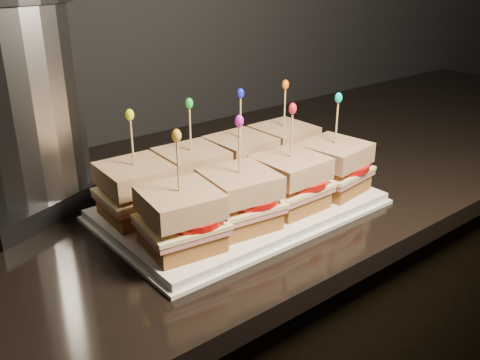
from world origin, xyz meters
TOP-DOWN VIEW (x-y plane):
  - granite_slab at (0.06, 1.67)m, footprint 2.52×0.67m
  - platter at (0.02, 1.56)m, footprint 0.42×0.26m
  - platter_rim at (0.02, 1.56)m, footprint 0.43×0.27m
  - sandwich_0_bread_bot at (-0.13, 1.62)m, footprint 0.10×0.10m
  - sandwich_0_ham at (-0.13, 1.62)m, footprint 0.11×0.10m
  - sandwich_0_cheese at (-0.13, 1.62)m, footprint 0.11×0.10m
  - sandwich_0_tomato at (-0.12, 1.61)m, footprint 0.09×0.09m
  - sandwich_0_bread_top at (-0.13, 1.62)m, footprint 0.10×0.10m
  - sandwich_0_pick at (-0.13, 1.62)m, footprint 0.00×0.00m
  - sandwich_0_frill at (-0.13, 1.62)m, footprint 0.01×0.01m
  - sandwich_1_bread_bot at (-0.03, 1.62)m, footprint 0.10×0.10m
  - sandwich_1_ham at (-0.03, 1.62)m, footprint 0.11×0.10m
  - sandwich_1_cheese at (-0.03, 1.62)m, footprint 0.11×0.11m
  - sandwich_1_tomato at (-0.02, 1.61)m, footprint 0.09×0.09m
  - sandwich_1_bread_top at (-0.03, 1.62)m, footprint 0.10×0.10m
  - sandwich_1_pick at (-0.03, 1.62)m, footprint 0.00×0.00m
  - sandwich_1_frill at (-0.03, 1.62)m, footprint 0.01×0.01m
  - sandwich_2_bread_bot at (0.07, 1.62)m, footprint 0.09×0.09m
  - sandwich_2_ham at (0.07, 1.62)m, footprint 0.10×0.10m
  - sandwich_2_cheese at (0.07, 1.62)m, footprint 0.10×0.10m
  - sandwich_2_tomato at (0.08, 1.61)m, footprint 0.09×0.09m
  - sandwich_2_bread_top at (0.07, 1.62)m, footprint 0.10×0.10m
  - sandwich_2_pick at (0.07, 1.62)m, footprint 0.00×0.00m
  - sandwich_2_frill at (0.07, 1.62)m, footprint 0.01×0.01m
  - sandwich_3_bread_bot at (0.17, 1.62)m, footprint 0.09×0.09m
  - sandwich_3_ham at (0.17, 1.62)m, footprint 0.10×0.10m
  - sandwich_3_cheese at (0.17, 1.62)m, footprint 0.10×0.10m
  - sandwich_3_tomato at (0.18, 1.61)m, footprint 0.09×0.09m
  - sandwich_3_bread_top at (0.17, 1.62)m, footprint 0.09×0.09m
  - sandwich_3_pick at (0.17, 1.62)m, footprint 0.00×0.00m
  - sandwich_3_frill at (0.17, 1.62)m, footprint 0.01×0.01m
  - sandwich_4_bread_bot at (-0.13, 1.50)m, footprint 0.10×0.10m
  - sandwich_4_ham at (-0.13, 1.50)m, footprint 0.11×0.11m
  - sandwich_4_cheese at (-0.13, 1.50)m, footprint 0.12×0.11m
  - sandwich_4_tomato at (-0.12, 1.49)m, footprint 0.09×0.09m
  - sandwich_4_bread_top at (-0.13, 1.50)m, footprint 0.11×0.11m
  - sandwich_4_pick at (-0.13, 1.50)m, footprint 0.00×0.00m
  - sandwich_4_frill at (-0.13, 1.50)m, footprint 0.01×0.01m
  - sandwich_5_bread_bot at (-0.03, 1.50)m, footprint 0.10×0.10m
  - sandwich_5_ham at (-0.03, 1.50)m, footprint 0.11×0.11m
  - sandwich_5_cheese at (-0.03, 1.50)m, footprint 0.12×0.11m
  - sandwich_5_tomato at (-0.02, 1.49)m, footprint 0.09×0.09m
  - sandwich_5_bread_top at (-0.03, 1.50)m, footprint 0.11×0.11m
  - sandwich_5_pick at (-0.03, 1.50)m, footprint 0.00×0.00m
  - sandwich_5_frill at (-0.03, 1.50)m, footprint 0.01×0.01m
  - sandwich_6_bread_bot at (0.07, 1.50)m, footprint 0.09×0.09m
  - sandwich_6_ham at (0.07, 1.50)m, footprint 0.10×0.10m
  - sandwich_6_cheese at (0.07, 1.50)m, footprint 0.10×0.10m
  - sandwich_6_tomato at (0.08, 1.49)m, footprint 0.09×0.09m
  - sandwich_6_bread_top at (0.07, 1.50)m, footprint 0.09×0.09m
  - sandwich_6_pick at (0.07, 1.50)m, footprint 0.00×0.00m
  - sandwich_6_frill at (0.07, 1.50)m, footprint 0.01×0.01m
  - sandwich_7_bread_bot at (0.17, 1.50)m, footprint 0.10×0.10m
  - sandwich_7_ham at (0.17, 1.50)m, footprint 0.11×0.11m
  - sandwich_7_cheese at (0.17, 1.50)m, footprint 0.12×0.11m
  - sandwich_7_tomato at (0.18, 1.49)m, footprint 0.09×0.09m
  - sandwich_7_bread_top at (0.17, 1.50)m, footprint 0.11×0.11m
  - sandwich_7_pick at (0.17, 1.50)m, footprint 0.00×0.00m
  - sandwich_7_frill at (0.17, 1.50)m, footprint 0.01×0.01m
  - appliance_base at (-0.23, 1.81)m, footprint 0.32×0.30m
  - appliance_body at (-0.23, 1.81)m, footprint 0.22×0.22m
  - appliance at (-0.23, 1.81)m, footprint 0.26×0.22m

SIDE VIEW (x-z plane):
  - granite_slab at x=0.06m, z-range 0.91..0.94m
  - platter_rim at x=0.02m, z-range 0.94..0.94m
  - platter at x=0.02m, z-range 0.94..0.96m
  - appliance_base at x=-0.23m, z-range 0.94..0.97m
  - sandwich_0_bread_bot at x=-0.13m, z-range 0.96..0.98m
  - sandwich_1_bread_bot at x=-0.03m, z-range 0.96..0.98m
  - sandwich_2_bread_bot at x=0.07m, z-range 0.96..0.98m
  - sandwich_3_bread_bot at x=0.17m, z-range 0.96..0.98m
  - sandwich_4_bread_bot at x=-0.13m, z-range 0.96..0.98m
  - sandwich_5_bread_bot at x=-0.03m, z-range 0.96..0.98m
  - sandwich_6_bread_bot at x=0.07m, z-range 0.96..0.98m
  - sandwich_7_bread_bot at x=0.17m, z-range 0.96..0.98m
  - sandwich_0_ham at x=-0.13m, z-range 0.98..0.99m
  - sandwich_1_ham at x=-0.03m, z-range 0.98..0.99m
  - sandwich_2_ham at x=0.07m, z-range 0.98..0.99m
  - sandwich_3_ham at x=0.17m, z-range 0.98..0.99m
  - sandwich_4_ham at x=-0.13m, z-range 0.98..0.99m
  - sandwich_5_ham at x=-0.03m, z-range 0.98..0.99m
  - sandwich_6_ham at x=0.07m, z-range 0.98..0.99m
  - sandwich_7_ham at x=0.17m, z-range 0.98..0.99m
  - sandwich_0_cheese at x=-0.13m, z-range 0.99..1.00m
  - sandwich_1_cheese at x=-0.03m, z-range 0.99..1.00m
  - sandwich_2_cheese at x=0.07m, z-range 0.99..1.00m
  - sandwich_3_cheese at x=0.17m, z-range 0.99..1.00m
  - sandwich_4_cheese at x=-0.13m, z-range 0.99..1.00m
  - sandwich_5_cheese at x=-0.03m, z-range 0.99..1.00m
  - sandwich_6_cheese at x=0.07m, z-range 0.99..1.00m
  - sandwich_7_cheese at x=0.17m, z-range 0.99..1.00m
  - sandwich_0_tomato at x=-0.12m, z-range 1.00..1.00m
  - sandwich_1_tomato at x=-0.02m, z-range 1.00..1.00m
  - sandwich_2_tomato at x=0.08m, z-range 1.00..1.00m
  - sandwich_3_tomato at x=0.18m, z-range 1.00..1.00m
  - sandwich_4_tomato at x=-0.12m, z-range 1.00..1.00m
  - sandwich_5_tomato at x=-0.02m, z-range 1.00..1.00m
  - sandwich_6_tomato at x=0.08m, z-range 1.00..1.00m
  - sandwich_7_tomato at x=0.18m, z-range 1.00..1.00m
  - sandwich_0_bread_top at x=-0.13m, z-range 1.00..1.04m
  - sandwich_1_bread_top at x=-0.03m, z-range 1.00..1.04m
  - sandwich_2_bread_top at x=0.07m, z-range 1.00..1.04m
  - sandwich_3_bread_top at x=0.17m, z-range 1.00..1.04m
  - sandwich_4_bread_top at x=-0.13m, z-range 1.00..1.04m
  - sandwich_5_bread_top at x=-0.03m, z-range 1.00..1.04m
  - sandwich_6_bread_top at x=0.07m, z-range 1.00..1.04m
  - sandwich_7_bread_top at x=0.17m, z-range 1.00..1.04m
  - sandwich_0_pick at x=-0.13m, z-range 1.02..1.11m
  - sandwich_1_pick at x=-0.03m, z-range 1.02..1.11m
  - sandwich_2_pick at x=0.07m, z-range 1.02..1.11m
  - sandwich_3_pick at x=0.17m, z-range 1.02..1.11m
  - sandwich_4_pick at x=-0.13m, z-range 1.02..1.11m
  - sandwich_5_pick at x=-0.03m, z-range 1.02..1.11m
  - sandwich_6_pick at x=0.07m, z-range 1.02..1.11m
  - sandwich_7_pick at x=0.17m, z-range 1.02..1.11m
  - appliance at x=-0.23m, z-range 0.94..1.28m
  - sandwich_0_frill at x=-0.13m, z-range 1.10..1.12m
  - sandwich_1_frill at x=-0.03m, z-range 1.10..1.12m
  - sandwich_2_frill at x=0.07m, z-range 1.10..1.12m
  - sandwich_3_frill at x=0.17m, z-range 1.10..1.12m
  - sandwich_4_frill at x=-0.13m, z-range 1.10..1.12m
  - sandwich_5_frill at x=-0.03m, z-range 1.10..1.12m
  - sandwich_6_frill at x=0.07m, z-range 1.10..1.12m
  - sandwich_7_frill at x=0.17m, z-range 1.10..1.12m
  - appliance_body at x=-0.23m, z-range 0.97..1.26m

